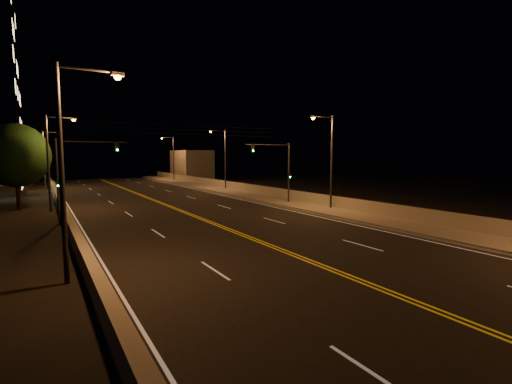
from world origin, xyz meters
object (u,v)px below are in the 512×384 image
streetlight_1 (329,156)px  traffic_signal_left (72,170)px  streetlight_6 (46,156)px  streetlight_4 (69,158)px  traffic_signal_right (281,166)px  streetlight_5 (52,156)px  tree_2 (20,159)px  tree_0 (16,155)px  streetlight_3 (172,155)px  streetlight_2 (223,156)px

streetlight_1 → traffic_signal_left: bearing=164.9°
streetlight_1 → streetlight_6: size_ratio=1.00×
streetlight_1 → streetlight_4: bearing=-156.7°
streetlight_6 → traffic_signal_right: 37.70m
streetlight_1 → streetlight_5: 24.74m
tree_2 → traffic_signal_left: bearing=-81.6°
streetlight_5 → tree_0: bearing=134.4°
traffic_signal_right → tree_2: tree_2 is taller
streetlight_5 → traffic_signal_right: streetlight_5 is taller
streetlight_4 → traffic_signal_left: streetlight_4 is taller
streetlight_1 → streetlight_5: same height
streetlight_4 → traffic_signal_right: bearing=36.4°
streetlight_3 → traffic_signal_right: 39.72m
streetlight_2 → streetlight_6: size_ratio=1.00×
streetlight_6 → traffic_signal_left: streetlight_6 is taller
streetlight_4 → streetlight_1: bearing=23.3°
streetlight_4 → streetlight_6: bearing=90.0°
traffic_signal_right → tree_0: bearing=156.7°
streetlight_4 → traffic_signal_right: size_ratio=1.36×
traffic_signal_right → traffic_signal_left: size_ratio=1.00×
streetlight_4 → streetlight_5: 21.63m
streetlight_3 → tree_0: streetlight_3 is taller
streetlight_1 → tree_0: streetlight_1 is taller
streetlight_1 → traffic_signal_right: 5.76m
streetlight_3 → traffic_signal_left: bearing=-117.1°
traffic_signal_left → tree_2: bearing=98.4°
streetlight_5 → streetlight_6: (0.00, 25.05, 0.00)m
streetlight_1 → traffic_signal_right: (-1.49, 5.46, -1.03)m
tree_0 → streetlight_3: bearing=51.0°
streetlight_1 → tree_0: size_ratio=1.07×
tree_0 → traffic_signal_left: bearing=-68.3°
streetlight_5 → traffic_signal_left: streetlight_5 is taller
traffic_signal_right → tree_0: (-22.73, 9.81, 1.08)m
streetlight_2 → streetlight_6: (-21.41, 15.49, 0.00)m
tree_0 → streetlight_2: bearing=15.5°
streetlight_2 → traffic_signal_left: bearing=-140.9°
streetlight_1 → traffic_signal_left: streetlight_1 is taller
streetlight_2 → streetlight_6: same height
streetlight_5 → tree_2: size_ratio=1.19×
streetlight_2 → streetlight_5: size_ratio=1.00×
streetlight_5 → streetlight_6: same height
streetlight_3 → streetlight_4: size_ratio=1.00×
streetlight_5 → traffic_signal_right: size_ratio=1.36×
streetlight_2 → streetlight_4: size_ratio=1.00×
streetlight_4 → streetlight_6: (0.00, 46.69, 0.00)m
streetlight_2 → streetlight_4: 37.84m
streetlight_5 → traffic_signal_right: bearing=-19.2°
streetlight_3 → streetlight_2: bearing=-90.0°
streetlight_4 → streetlight_5: size_ratio=1.00×
traffic_signal_right → traffic_signal_left: (-18.83, 0.00, 0.00)m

